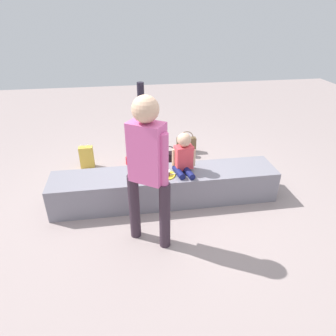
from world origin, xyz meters
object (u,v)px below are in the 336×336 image
(adult_standing, at_px, (147,162))
(cake_plate, at_px, (166,174))
(gift_bag, at_px, (87,157))
(party_cup_red, at_px, (129,161))
(child_seated, at_px, (184,155))
(water_bottle_near_gift, at_px, (102,179))
(handbag_black_leather, at_px, (168,160))
(handbag_brown_canvas, at_px, (186,145))

(adult_standing, bearing_deg, cake_plate, 67.14)
(gift_bag, bearing_deg, party_cup_red, 0.53)
(child_seated, height_order, water_bottle_near_gift, child_seated)
(gift_bag, xyz_separation_m, party_cup_red, (0.61, 0.01, -0.11))
(party_cup_red, bearing_deg, child_seated, -58.10)
(child_seated, relative_size, gift_bag, 1.31)
(handbag_black_leather, distance_m, handbag_brown_canvas, 0.61)
(adult_standing, relative_size, handbag_black_leather, 4.33)
(adult_standing, distance_m, water_bottle_near_gift, 1.54)
(handbag_brown_canvas, bearing_deg, party_cup_red, -163.91)
(gift_bag, height_order, water_bottle_near_gift, gift_bag)
(child_seated, height_order, adult_standing, adult_standing)
(cake_plate, height_order, party_cup_red, cake_plate)
(adult_standing, bearing_deg, handbag_brown_canvas, 68.23)
(adult_standing, distance_m, cake_plate, 0.85)
(cake_plate, relative_size, handbag_brown_canvas, 0.62)
(child_seated, xyz_separation_m, adult_standing, (-0.48, -0.69, 0.31))
(handbag_black_leather, bearing_deg, gift_bag, 170.68)
(child_seated, distance_m, gift_bag, 1.67)
(cake_plate, distance_m, handbag_black_leather, 0.95)
(cake_plate, bearing_deg, handbag_brown_canvas, 68.73)
(cake_plate, xyz_separation_m, party_cup_red, (-0.42, 1.10, -0.36))
(adult_standing, height_order, handbag_brown_canvas, adult_standing)
(cake_plate, distance_m, gift_bag, 1.52)
(handbag_black_leather, bearing_deg, adult_standing, -105.46)
(adult_standing, distance_m, handbag_brown_canvas, 2.29)
(child_seated, bearing_deg, handbag_brown_canvas, 76.38)
(cake_plate, distance_m, handbag_brown_canvas, 1.50)
(child_seated, relative_size, handbag_brown_canvas, 1.33)
(adult_standing, bearing_deg, water_bottle_near_gift, 114.15)
(cake_plate, bearing_deg, water_bottle_near_gift, 145.03)
(child_seated, relative_size, party_cup_red, 4.28)
(cake_plate, bearing_deg, gift_bag, 133.46)
(child_seated, height_order, gift_bag, child_seated)
(cake_plate, height_order, handbag_brown_canvas, cake_plate)
(water_bottle_near_gift, bearing_deg, adult_standing, -65.85)
(cake_plate, xyz_separation_m, gift_bag, (-1.03, 1.09, -0.25))
(adult_standing, bearing_deg, party_cup_red, 95.24)
(gift_bag, bearing_deg, child_seated, -39.24)
(cake_plate, distance_m, water_bottle_near_gift, 1.02)
(gift_bag, xyz_separation_m, handbag_brown_canvas, (1.57, 0.28, -0.03))
(cake_plate, xyz_separation_m, handbag_black_leather, (0.16, 0.89, -0.29))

